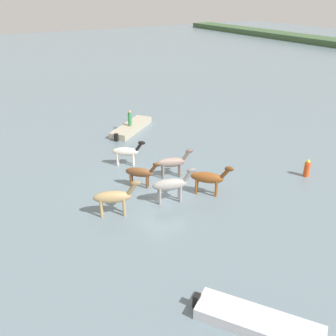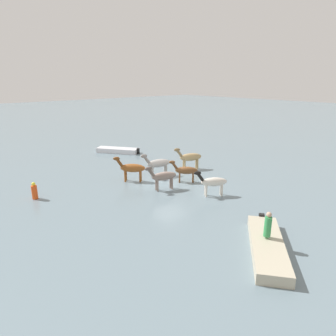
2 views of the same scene
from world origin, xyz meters
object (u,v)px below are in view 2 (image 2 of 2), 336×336
Objects in this scene: buoy_channel_marker at (34,191)px; horse_mid_herd at (158,163)px; horse_gray_outer at (213,182)px; horse_rear_stallion at (190,157)px; horse_lead at (132,168)px; horse_dun_straggler at (185,170)px; person_boatman_standing at (268,225)px; horse_chestnut_trailing at (163,176)px; boat_motor_center at (267,247)px; boat_tender_starboard at (118,151)px.

horse_mid_herd is at bearing -100.73° from buoy_channel_marker.
horse_gray_outer is 6.08m from horse_rear_stallion.
horse_lead reaches higher than buoy_channel_marker.
horse_mid_herd reaches higher than buoy_channel_marker.
horse_gray_outer reaches higher than horse_dun_straggler.
horse_lead is 0.81× the size of horse_mid_herd.
horse_lead reaches higher than horse_gray_outer.
horse_rear_stallion reaches higher than horse_mid_herd.
horse_rear_stallion reaches higher than horse_gray_outer.
horse_mid_herd is 11.67m from person_boatman_standing.
horse_chestnut_trailing is at bearing 48.47° from horse_rear_stallion.
horse_mid_herd is 2.17× the size of buoy_channel_marker.
person_boatman_standing reaches higher than boat_motor_center.
horse_gray_outer is at bearing 138.63° from boat_tender_starboard.
horse_rear_stallion is 2.13× the size of buoy_channel_marker.
horse_gray_outer is at bearing 124.32° from horse_dun_straggler.
horse_gray_outer is 1.80× the size of buoy_channel_marker.
horse_lead is 1.69× the size of person_boatman_standing.
horse_lead is at bearing 7.49° from horse_mid_herd.
horse_gray_outer is at bearing 107.89° from horse_mid_herd.
horse_gray_outer is 14.54m from boat_tender_starboard.
person_boatman_standing is at bearing 92.48° from horse_mid_herd.
buoy_channel_marker is (1.69, 8.91, -0.55)m from horse_mid_herd.
horse_lead is 2.27m from horse_mid_herd.
horse_rear_stallion is at bearing -156.96° from boat_motor_center.
boat_motor_center is (-5.92, 3.17, -0.79)m from horse_gray_outer.
boat_motor_center is at bearing 96.14° from horse_gray_outer.
horse_chestnut_trailing is 1.14× the size of horse_lead.
horse_gray_outer is 6.37m from horse_lead.
horse_rear_stallion is at bearing 154.10° from boat_tender_starboard.
horse_rear_stallion is at bearing -99.50° from buoy_channel_marker.
horse_lead is 0.83× the size of horse_rear_stallion.
horse_chestnut_trailing is 1.92× the size of person_boatman_standing.
horse_gray_outer reaches higher than boat_motor_center.
horse_dun_straggler is 2.29m from horse_chestnut_trailing.
horse_rear_stallion is 0.56× the size of boat_tender_starboard.
person_boatman_standing is at bearing -155.08° from buoy_channel_marker.
boat_motor_center is at bearing 91.83° from horse_mid_herd.
horse_gray_outer is (-3.00, -1.75, -0.02)m from horse_chestnut_trailing.
horse_dun_straggler reaches higher than boat_tender_starboard.
horse_dun_straggler is at bearing -21.69° from person_boatman_standing.
horse_rear_stallion is 12.55m from person_boatman_standing.
horse_lead reaches higher than horse_chestnut_trailing.
horse_mid_herd reaches higher than boat_motor_center.
horse_mid_herd reaches higher than horse_gray_outer.
horse_chestnut_trailing is 0.53× the size of boat_tender_starboard.
horse_mid_herd is at bearing -143.16° from horse_lead.
person_boatman_standing reaches higher than boat_tender_starboard.
horse_chestnut_trailing reaches higher than person_boatman_standing.
horse_dun_straggler reaches higher than boat_motor_center.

